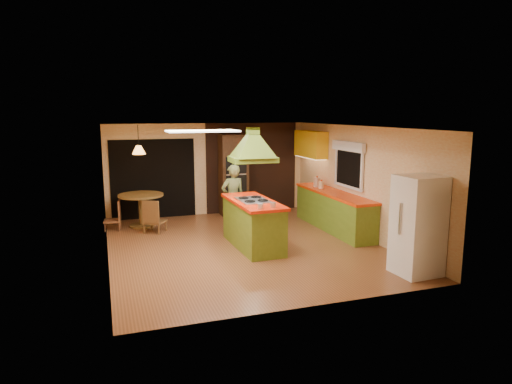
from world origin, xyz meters
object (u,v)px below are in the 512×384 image
object	(u,v)px
kitchen_island	(253,223)
dining_table	(141,204)
wall_oven	(233,175)
refrigerator	(418,225)
canister_large	(317,182)
man	(233,198)

from	to	relation	value
kitchen_island	dining_table	world-z (taller)	kitchen_island
wall_oven	dining_table	distance (m)	2.64
kitchen_island	dining_table	size ratio (longest dim) A/B	1.85
kitchen_island	refrigerator	world-z (taller)	refrigerator
kitchen_island	canister_large	xyz separation A→B (m)	(2.24, 1.55, 0.53)
canister_large	wall_oven	bearing A→B (deg)	139.34
refrigerator	dining_table	world-z (taller)	refrigerator
man	wall_oven	world-z (taller)	wall_oven
kitchen_island	man	xyz separation A→B (m)	(-0.05, 1.35, 0.29)
wall_oven	dining_table	bearing A→B (deg)	-166.77
wall_oven	refrigerator	bearing A→B (deg)	-72.05
man	dining_table	distance (m)	2.34
kitchen_island	wall_oven	world-z (taller)	wall_oven
man	dining_table	bearing A→B (deg)	-36.69
kitchen_island	dining_table	xyz separation A→B (m)	(-2.07, 2.51, 0.07)
kitchen_island	dining_table	distance (m)	3.25
refrigerator	dining_table	distance (m)	6.55
dining_table	man	bearing A→B (deg)	-29.80
man	refrigerator	bearing A→B (deg)	113.61
refrigerator	dining_table	size ratio (longest dim) A/B	1.59
refrigerator	wall_oven	distance (m)	5.81
man	wall_oven	xyz separation A→B (m)	(0.51, 1.73, 0.31)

